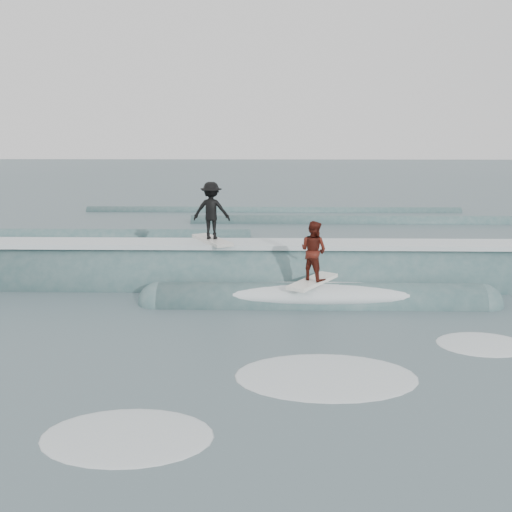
{
  "coord_description": "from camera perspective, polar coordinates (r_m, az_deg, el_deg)",
  "views": [
    {
      "loc": [
        0.35,
        -11.35,
        4.81
      ],
      "look_at": [
        0.0,
        5.17,
        1.1
      ],
      "focal_mm": 40.0,
      "sensor_mm": 36.0,
      "label": 1
    }
  ],
  "objects": [
    {
      "name": "surfer_red",
      "position": [
        15.74,
        5.76,
        0.17
      ],
      "size": [
        1.55,
        1.98,
        1.75
      ],
      "color": "white",
      "rests_on": "ground"
    },
    {
      "name": "whitewater",
      "position": [
        11.63,
        -0.47,
        -11.78
      ],
      "size": [
        15.26,
        5.87,
        0.1
      ],
      "color": "white",
      "rests_on": "ground"
    },
    {
      "name": "ground",
      "position": [
        12.33,
        -0.52,
        -10.3
      ],
      "size": [
        160.0,
        160.0,
        0.0
      ],
      "primitive_type": "plane",
      "color": "#40595E",
      "rests_on": "ground"
    },
    {
      "name": "surfer_black",
      "position": [
        17.79,
        -4.47,
        4.33
      ],
      "size": [
        1.46,
        2.01,
        1.87
      ],
      "color": "silver",
      "rests_on": "ground"
    },
    {
      "name": "breaking_wave",
      "position": [
        17.87,
        0.84,
        -2.84
      ],
      "size": [
        22.17,
        4.04,
        2.52
      ],
      "color": "#385B5F",
      "rests_on": "ground"
    },
    {
      "name": "far_swells",
      "position": [
        29.41,
        -0.37,
        3.24
      ],
      "size": [
        40.79,
        8.65,
        0.8
      ],
      "color": "#385B5F",
      "rests_on": "ground"
    }
  ]
}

